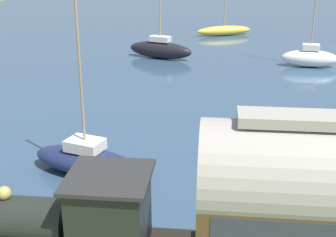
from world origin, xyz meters
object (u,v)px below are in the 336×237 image
at_px(sailboat_yellow, 224,30).
at_px(rowboat_off_pier, 268,200).
at_px(sailboat_black, 160,49).
at_px(steam_locomotive, 62,219).
at_px(sailboat_white, 310,57).
at_px(sailboat_navy, 86,160).

relative_size(sailboat_yellow, rowboat_off_pier, 2.55).
distance_m(sailboat_yellow, sailboat_black, 12.46).
relative_size(steam_locomotive, sailboat_white, 0.61).
xyz_separation_m(sailboat_black, rowboat_off_pier, (-23.16, -6.77, -0.50)).
distance_m(steam_locomotive, rowboat_off_pier, 8.07).
height_order(steam_locomotive, sailboat_white, sailboat_white).
height_order(sailboat_navy, sailboat_white, sailboat_white).
xyz_separation_m(sailboat_black, sailboat_navy, (-21.27, 0.48, -0.16)).
bearing_deg(rowboat_off_pier, steam_locomotive, 164.64).
height_order(steam_locomotive, sailboat_black, sailboat_black).
bearing_deg(steam_locomotive, sailboat_black, 1.90).
xyz_separation_m(sailboat_yellow, sailboat_black, (-11.25, 5.36, 0.24)).
bearing_deg(sailboat_white, sailboat_yellow, 32.21).
relative_size(sailboat_white, rowboat_off_pier, 3.35).
bearing_deg(sailboat_navy, sailboat_white, -14.43).
bearing_deg(sailboat_black, steam_locomotive, -159.22).
bearing_deg(sailboat_yellow, sailboat_white, -175.15).
bearing_deg(sailboat_black, sailboat_navy, -162.43).
bearing_deg(steam_locomotive, rowboat_off_pier, -48.38).
bearing_deg(rowboat_off_pier, sailboat_yellow, 35.36).
distance_m(steam_locomotive, sailboat_black, 28.40).
distance_m(sailboat_navy, rowboat_off_pier, 7.50).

